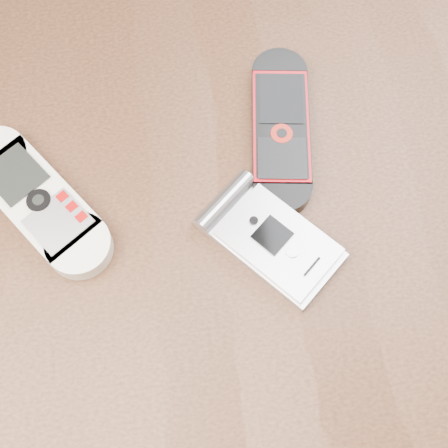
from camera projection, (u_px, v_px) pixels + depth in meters
ground at (221, 375)px, 1.19m from camera, size 4.00×4.00×0.00m
table at (219, 271)px, 0.59m from camera, size 1.20×0.80×0.75m
nokia_white at (37, 200)px, 0.49m from camera, size 0.13×0.16×0.02m
nokia_black_red at (281, 128)px, 0.52m from camera, size 0.07×0.16×0.02m
motorola_razr at (275, 241)px, 0.48m from camera, size 0.12×0.12×0.02m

